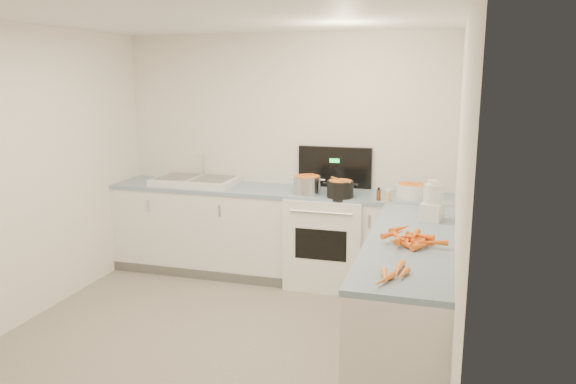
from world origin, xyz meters
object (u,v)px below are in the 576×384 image
(extract_bottle, at_px, (379,195))
(spice_jar, at_px, (388,196))
(black_pot, at_px, (340,190))
(stove, at_px, (328,238))
(sink, at_px, (195,181))
(steel_pot, at_px, (307,186))
(mixing_bowl, at_px, (411,191))
(food_processor, at_px, (432,203))

(extract_bottle, bearing_deg, spice_jar, -9.21)
(black_pot, relative_size, extract_bottle, 2.54)
(stove, height_order, extract_bottle, stove)
(extract_bottle, xyz_separation_m, spice_jar, (0.09, -0.01, -0.00))
(black_pot, height_order, extract_bottle, black_pot)
(stove, relative_size, sink, 1.58)
(stove, relative_size, extract_bottle, 13.71)
(extract_bottle, bearing_deg, steel_pot, 173.07)
(stove, height_order, spice_jar, stove)
(black_pot, bearing_deg, steel_pot, 170.74)
(stove, xyz_separation_m, extract_bottle, (0.52, -0.21, 0.52))
(mixing_bowl, xyz_separation_m, food_processor, (0.22, -0.79, 0.07))
(sink, xyz_separation_m, black_pot, (1.60, -0.20, 0.03))
(extract_bottle, distance_m, food_processor, 0.79)
(sink, xyz_separation_m, spice_jar, (2.06, -0.24, 0.01))
(black_pot, relative_size, spice_jar, 2.66)
(sink, height_order, food_processor, food_processor)
(steel_pot, relative_size, spice_jar, 2.85)
(food_processor, bearing_deg, stove, 141.51)
(stove, bearing_deg, sink, 179.38)
(stove, height_order, steel_pot, stove)
(sink, relative_size, food_processor, 2.62)
(stove, height_order, mixing_bowl, stove)
(food_processor, bearing_deg, sink, 161.51)
(steel_pot, xyz_separation_m, spice_jar, (0.79, -0.10, -0.03))
(black_pot, relative_size, food_processor, 0.77)
(spice_jar, relative_size, food_processor, 0.29)
(mixing_bowl, height_order, extract_bottle, mixing_bowl)
(stove, height_order, food_processor, stove)
(steel_pot, height_order, extract_bottle, steel_pot)
(sink, height_order, steel_pot, sink)
(stove, xyz_separation_m, steel_pot, (-0.19, -0.12, 0.54))
(black_pot, distance_m, mixing_bowl, 0.67)
(extract_bottle, bearing_deg, black_pot, 175.24)
(sink, relative_size, spice_jar, 9.08)
(sink, bearing_deg, spice_jar, -6.66)
(black_pot, bearing_deg, mixing_bowl, 13.77)
(stove, bearing_deg, food_processor, -38.49)
(black_pot, relative_size, mixing_bowl, 0.87)
(sink, height_order, extract_bottle, sink)
(sink, height_order, spice_jar, sink)
(mixing_bowl, bearing_deg, stove, 178.56)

